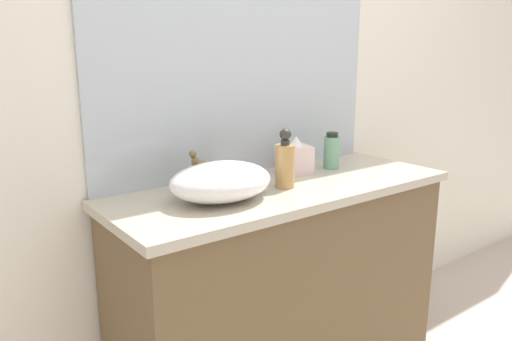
% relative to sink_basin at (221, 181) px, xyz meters
% --- Properties ---
extents(bathroom_wall_rear, '(6.00, 0.06, 2.60)m').
position_rel_sink_basin_xyz_m(bathroom_wall_rear, '(0.35, 0.31, 0.39)').
color(bathroom_wall_rear, silver).
rests_on(bathroom_wall_rear, ground).
extents(vanity_counter, '(1.34, 0.51, 0.85)m').
position_rel_sink_basin_xyz_m(vanity_counter, '(0.29, 0.02, -0.49)').
color(vanity_counter, brown).
rests_on(vanity_counter, ground).
extents(wall_mirror_panel, '(1.29, 0.01, 1.07)m').
position_rel_sink_basin_xyz_m(wall_mirror_panel, '(0.29, 0.27, 0.47)').
color(wall_mirror_panel, '#B2BCC6').
rests_on(wall_mirror_panel, vanity_counter).
extents(sink_basin, '(0.36, 0.28, 0.13)m').
position_rel_sink_basin_xyz_m(sink_basin, '(0.00, 0.00, 0.00)').
color(sink_basin, white).
rests_on(sink_basin, vanity_counter).
extents(faucet, '(0.03, 0.12, 0.14)m').
position_rel_sink_basin_xyz_m(faucet, '(-0.00, 0.16, 0.02)').
color(faucet, olive).
rests_on(faucet, vanity_counter).
extents(soap_dispenser, '(0.07, 0.07, 0.22)m').
position_rel_sink_basin_xyz_m(soap_dispenser, '(0.27, -0.01, 0.03)').
color(soap_dispenser, '#B4884D').
rests_on(soap_dispenser, vanity_counter).
extents(lotion_bottle, '(0.07, 0.07, 0.15)m').
position_rel_sink_basin_xyz_m(lotion_bottle, '(0.62, 0.10, 0.01)').
color(lotion_bottle, '#6CA382').
rests_on(lotion_bottle, vanity_counter).
extents(tissue_box, '(0.14, 0.14, 0.15)m').
position_rel_sink_basin_xyz_m(tissue_box, '(0.45, 0.13, 0.00)').
color(tissue_box, silver).
rests_on(tissue_box, vanity_counter).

